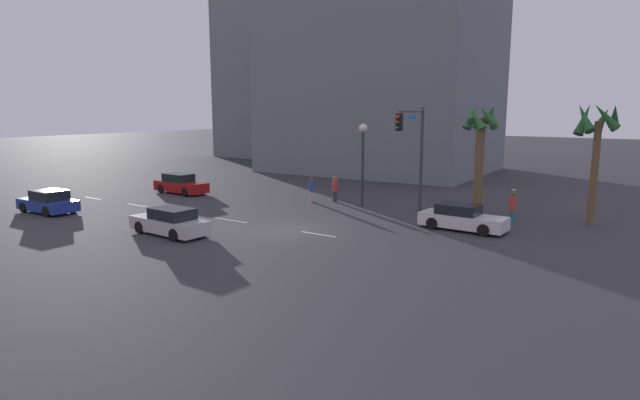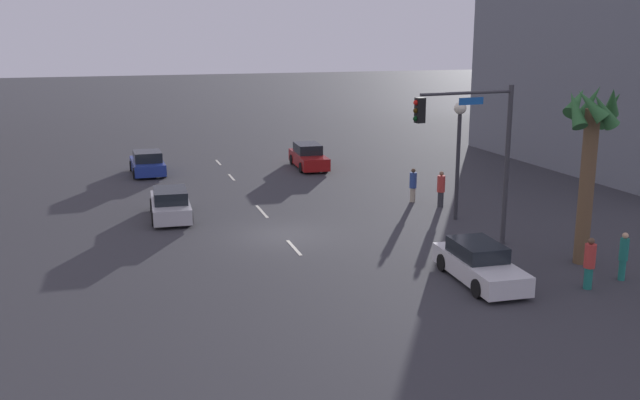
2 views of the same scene
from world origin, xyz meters
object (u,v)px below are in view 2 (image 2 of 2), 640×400
at_px(traffic_signal, 478,141).
at_px(building_0, 622,6).
at_px(pedestrian_0, 413,184).
at_px(car_3, 147,164).
at_px(car_2, 170,204).
at_px(palm_tree_1, 591,137).
at_px(pedestrian_3, 590,262).
at_px(car_0, 479,264).
at_px(pedestrian_1, 441,188).
at_px(pedestrian_2, 623,255).
at_px(car_1, 308,157).
at_px(streetlamp, 459,137).

distance_m(traffic_signal, building_0, 43.33).
bearing_deg(pedestrian_0, car_3, -131.93).
xyz_separation_m(car_2, palm_tree_1, (11.27, 14.33, 4.19)).
bearing_deg(pedestrian_3, car_0, -118.71).
bearing_deg(pedestrian_1, pedestrian_2, 6.79).
xyz_separation_m(car_1, palm_tree_1, (21.53, 4.73, 4.15)).
bearing_deg(car_1, palm_tree_1, 12.38).
relative_size(streetlamp, palm_tree_1, 0.80).
relative_size(car_3, pedestrian_2, 2.37).
bearing_deg(car_3, traffic_signal, 31.21).
height_order(pedestrian_1, building_0, building_0).
relative_size(car_2, pedestrian_1, 2.58).
height_order(pedestrian_0, pedestrian_1, pedestrian_1).
bearing_deg(car_2, car_0, 38.61).
xyz_separation_m(car_0, pedestrian_1, (-10.40, 3.51, 0.31)).
height_order(car_0, car_2, car_2).
distance_m(car_3, streetlamp, 20.21).
height_order(car_2, car_3, car_3).
xyz_separation_m(car_0, pedestrian_2, (1.34, 4.91, 0.30)).
xyz_separation_m(traffic_signal, pedestrian_2, (5.03, 3.16, -3.45)).
height_order(car_1, pedestrian_0, pedestrian_0).
height_order(traffic_signal, palm_tree_1, palm_tree_1).
bearing_deg(car_3, pedestrian_3, 27.98).
bearing_deg(car_1, car_3, -94.30).
height_order(pedestrian_3, building_0, building_0).
bearing_deg(palm_tree_1, pedestrian_2, 5.09).
relative_size(car_1, car_2, 1.02).
bearing_deg(building_0, palm_tree_1, -37.98).
xyz_separation_m(car_2, traffic_signal, (8.33, 11.36, 3.73)).
xyz_separation_m(car_2, pedestrian_1, (1.62, 13.11, 0.29)).
relative_size(pedestrian_1, pedestrian_2, 1.03).
xyz_separation_m(car_3, traffic_signal, (19.34, 11.72, 3.73)).
height_order(traffic_signal, pedestrian_1, traffic_signal).
xyz_separation_m(car_0, building_0, (-34.17, 31.94, 9.91)).
height_order(car_3, palm_tree_1, palm_tree_1).
height_order(car_1, traffic_signal, traffic_signal).
bearing_deg(car_2, traffic_signal, 53.73).
bearing_deg(building_0, car_2, -60.77).
relative_size(pedestrian_3, building_0, 0.09).
distance_m(car_3, traffic_signal, 22.92).
bearing_deg(pedestrian_2, car_1, -168.25).
bearing_deg(car_1, pedestrian_1, 16.49).
bearing_deg(pedestrian_3, pedestrian_2, 103.61).
bearing_deg(pedestrian_3, building_0, 141.35).
relative_size(car_3, streetlamp, 0.76).
distance_m(traffic_signal, palm_tree_1, 4.20).
distance_m(streetlamp, pedestrian_2, 9.93).
bearing_deg(car_1, building_0, 110.41).
bearing_deg(pedestrian_0, car_2, -91.28).
height_order(car_3, pedestrian_2, pedestrian_2).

